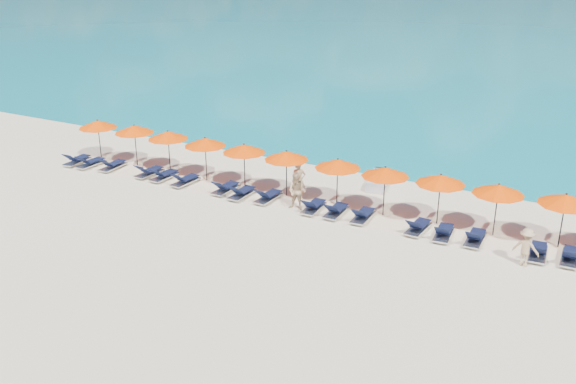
% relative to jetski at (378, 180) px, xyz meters
% --- Properties ---
extents(ground, '(1400.00, 1400.00, 0.00)m').
position_rel_jetski_xyz_m(ground, '(-2.05, -8.56, -0.33)').
color(ground, beige).
extents(headland_main, '(374.00, 242.00, 126.50)m').
position_rel_jetski_xyz_m(headland_main, '(-302.05, 531.44, -38.33)').
color(headland_main, black).
rests_on(headland_main, ground).
extents(headland_small, '(162.00, 126.00, 85.50)m').
position_rel_jetski_xyz_m(headland_small, '(-152.05, 551.44, -35.33)').
color(headland_small, black).
rests_on(headland_small, ground).
extents(jetski, '(1.25, 2.35, 0.80)m').
position_rel_jetski_xyz_m(jetski, '(0.00, 0.00, 0.00)').
color(jetski, silver).
rests_on(jetski, ground).
extents(beachgoer_a, '(0.79, 0.74, 1.81)m').
position_rel_jetski_xyz_m(beachgoer_a, '(-2.68, -3.36, 0.58)').
color(beachgoer_a, tan).
rests_on(beachgoer_a, ground).
extents(beachgoer_b, '(0.89, 0.57, 1.72)m').
position_rel_jetski_xyz_m(beachgoer_b, '(-2.14, -4.54, 0.53)').
color(beachgoer_b, tan).
rests_on(beachgoer_b, ground).
extents(beachgoer_c, '(1.02, 0.57, 1.51)m').
position_rel_jetski_xyz_m(beachgoer_c, '(7.82, -5.34, 0.43)').
color(beachgoer_c, tan).
rests_on(beachgoer_c, ground).
extents(umbrella_0, '(2.10, 2.10, 2.28)m').
position_rel_jetski_xyz_m(umbrella_0, '(-15.14, -3.28, 1.69)').
color(umbrella_0, black).
rests_on(umbrella_0, ground).
extents(umbrella_1, '(2.10, 2.10, 2.28)m').
position_rel_jetski_xyz_m(umbrella_1, '(-12.69, -3.11, 1.69)').
color(umbrella_1, black).
rests_on(umbrella_1, ground).
extents(umbrella_2, '(2.10, 2.10, 2.28)m').
position_rel_jetski_xyz_m(umbrella_2, '(-10.38, -3.19, 1.69)').
color(umbrella_2, black).
rests_on(umbrella_2, ground).
extents(umbrella_3, '(2.10, 2.10, 2.28)m').
position_rel_jetski_xyz_m(umbrella_3, '(-7.97, -3.29, 1.69)').
color(umbrella_3, black).
rests_on(umbrella_3, ground).
extents(umbrella_4, '(2.10, 2.10, 2.28)m').
position_rel_jetski_xyz_m(umbrella_4, '(-5.68, -3.31, 1.69)').
color(umbrella_4, black).
rests_on(umbrella_4, ground).
extents(umbrella_5, '(2.10, 2.10, 2.28)m').
position_rel_jetski_xyz_m(umbrella_5, '(-3.36, -3.29, 1.69)').
color(umbrella_5, black).
rests_on(umbrella_5, ground).
extents(umbrella_6, '(2.10, 2.10, 2.28)m').
position_rel_jetski_xyz_m(umbrella_6, '(-0.76, -3.25, 1.69)').
color(umbrella_6, black).
rests_on(umbrella_6, ground).
extents(umbrella_7, '(2.10, 2.10, 2.28)m').
position_rel_jetski_xyz_m(umbrella_7, '(1.50, -3.29, 1.69)').
color(umbrella_7, black).
rests_on(umbrella_7, ground).
extents(umbrella_8, '(2.10, 2.10, 2.28)m').
position_rel_jetski_xyz_m(umbrella_8, '(3.87, -3.10, 1.69)').
color(umbrella_8, black).
rests_on(umbrella_8, ground).
extents(umbrella_9, '(2.10, 2.10, 2.28)m').
position_rel_jetski_xyz_m(umbrella_9, '(6.24, -3.14, 1.69)').
color(umbrella_9, black).
rests_on(umbrella_9, ground).
extents(umbrella_10, '(2.10, 2.10, 2.28)m').
position_rel_jetski_xyz_m(umbrella_10, '(8.74, -3.03, 1.69)').
color(umbrella_10, black).
rests_on(umbrella_10, ground).
extents(lounger_0, '(0.74, 1.74, 0.66)m').
position_rel_jetski_xyz_m(lounger_0, '(-15.69, -4.55, -0.09)').
color(lounger_0, silver).
rests_on(lounger_0, ground).
extents(lounger_1, '(0.71, 1.73, 0.66)m').
position_rel_jetski_xyz_m(lounger_1, '(-14.70, -4.53, -0.09)').
color(lounger_1, silver).
rests_on(lounger_1, ground).
extents(lounger_2, '(0.71, 1.73, 0.66)m').
position_rel_jetski_xyz_m(lounger_2, '(-13.35, -4.31, -0.09)').
color(lounger_2, silver).
rests_on(lounger_2, ground).
extents(lounger_3, '(0.74, 1.74, 0.66)m').
position_rel_jetski_xyz_m(lounger_3, '(-10.96, -4.20, -0.09)').
color(lounger_3, silver).
rests_on(lounger_3, ground).
extents(lounger_4, '(0.70, 1.73, 0.66)m').
position_rel_jetski_xyz_m(lounger_4, '(-9.94, -4.26, -0.09)').
color(lounger_4, silver).
rests_on(lounger_4, ground).
extents(lounger_5, '(0.74, 1.74, 0.66)m').
position_rel_jetski_xyz_m(lounger_5, '(-8.54, -4.35, -0.09)').
color(lounger_5, silver).
rests_on(lounger_5, ground).
extents(lounger_6, '(0.67, 1.72, 0.66)m').
position_rel_jetski_xyz_m(lounger_6, '(-6.17, -4.29, -0.09)').
color(lounger_6, silver).
rests_on(lounger_6, ground).
extents(lounger_7, '(0.64, 1.71, 0.66)m').
position_rel_jetski_xyz_m(lounger_7, '(-5.13, -4.47, -0.09)').
color(lounger_7, silver).
rests_on(lounger_7, ground).
extents(lounger_8, '(0.71, 1.73, 0.66)m').
position_rel_jetski_xyz_m(lounger_8, '(-3.80, -4.29, -0.09)').
color(lounger_8, silver).
rests_on(lounger_8, ground).
extents(lounger_9, '(0.70, 1.73, 0.66)m').
position_rel_jetski_xyz_m(lounger_9, '(-1.39, -4.39, -0.09)').
color(lounger_9, silver).
rests_on(lounger_9, ground).
extents(lounger_10, '(0.66, 1.71, 0.66)m').
position_rel_jetski_xyz_m(lounger_10, '(-0.31, -4.34, -0.09)').
color(lounger_10, silver).
rests_on(lounger_10, ground).
extents(lounger_11, '(0.67, 1.72, 0.66)m').
position_rel_jetski_xyz_m(lounger_11, '(0.94, -4.28, -0.09)').
color(lounger_11, silver).
rests_on(lounger_11, ground).
extents(lounger_12, '(0.74, 1.74, 0.66)m').
position_rel_jetski_xyz_m(lounger_12, '(3.42, -4.32, -0.09)').
color(lounger_12, silver).
rests_on(lounger_12, ground).
extents(lounger_13, '(0.78, 1.75, 0.66)m').
position_rel_jetski_xyz_m(lounger_13, '(4.51, -4.36, -0.09)').
color(lounger_13, silver).
rests_on(lounger_13, ground).
extents(lounger_14, '(0.66, 1.71, 0.66)m').
position_rel_jetski_xyz_m(lounger_14, '(5.76, -4.26, -0.09)').
color(lounger_14, silver).
rests_on(lounger_14, ground).
extents(lounger_15, '(0.75, 1.74, 0.66)m').
position_rel_jetski_xyz_m(lounger_15, '(8.17, -4.38, -0.09)').
color(lounger_15, silver).
rests_on(lounger_15, ground).
extents(lounger_16, '(0.67, 1.72, 0.66)m').
position_rel_jetski_xyz_m(lounger_16, '(9.29, -4.22, -0.09)').
color(lounger_16, silver).
rests_on(lounger_16, ground).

